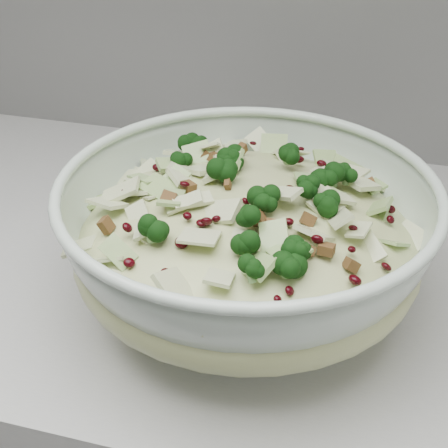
# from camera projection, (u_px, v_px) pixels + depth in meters

# --- Properties ---
(mixing_bowl) EXTENTS (0.42, 0.42, 0.14)m
(mixing_bowl) POSITION_uv_depth(u_px,v_px,m) (246.00, 243.00, 0.60)
(mixing_bowl) COLOR silver
(mixing_bowl) RESTS_ON counter
(salad) EXTENTS (0.45, 0.45, 0.14)m
(salad) POSITION_uv_depth(u_px,v_px,m) (247.00, 222.00, 0.59)
(salad) COLOR beige
(salad) RESTS_ON mixing_bowl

